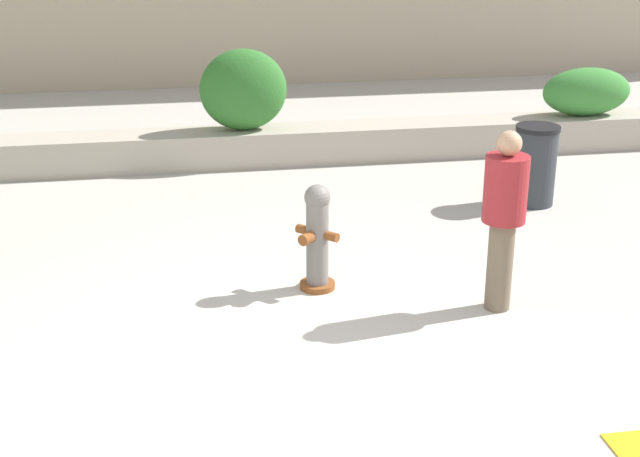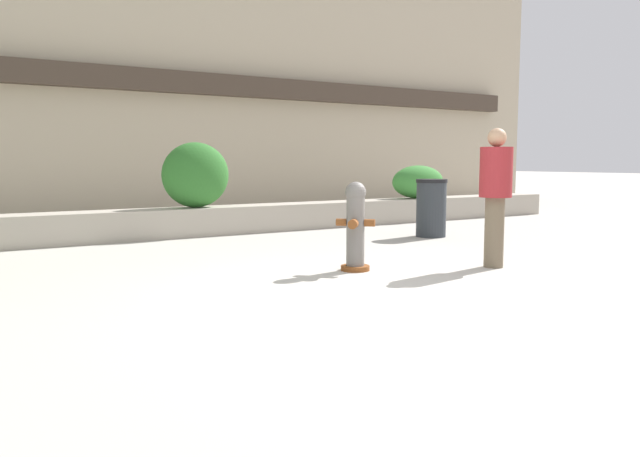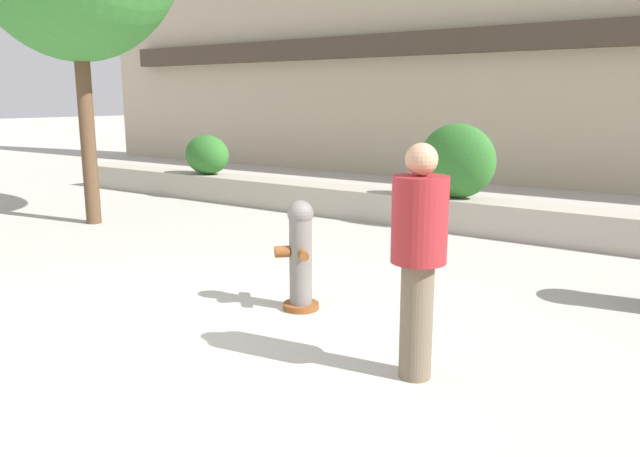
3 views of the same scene
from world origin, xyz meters
name	(u,v)px [view 3 (image 3 of 3)]	position (x,y,z in m)	size (l,w,h in m)	color
ground_plane	(147,349)	(0.00, 0.00, 0.00)	(120.00, 120.00, 0.00)	#B2ADA3
building_facade	(564,9)	(0.00, 11.98, 3.99)	(30.00, 1.36, 8.00)	tan
planter_wall_low	(447,213)	(0.00, 6.00, 0.25)	(18.00, 0.70, 0.50)	#ADA393
hedge_bush_0	(207,155)	(-5.30, 6.00, 0.90)	(1.03, 0.70, 0.80)	#2D6B28
hedge_bush_1	(457,161)	(0.12, 6.00, 1.08)	(1.23, 0.67, 1.16)	#2D6B28
fire_hydrant	(300,254)	(0.43, 1.54, 0.55)	(0.50, 0.50, 1.08)	brown
pedestrian	(419,248)	(2.04, 0.81, 0.99)	(0.46, 0.46, 1.73)	brown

